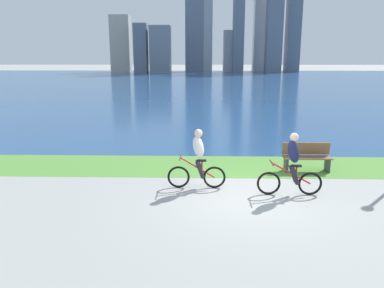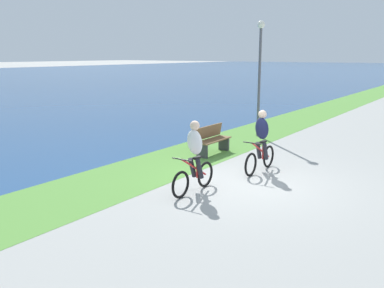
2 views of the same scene
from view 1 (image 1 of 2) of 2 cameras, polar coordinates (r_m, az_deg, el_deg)
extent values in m
plane|color=#9E9E99|center=(9.99, 8.54, -8.01)|extent=(300.00, 300.00, 0.00)
cube|color=#59933D|center=(12.69, 6.98, -3.32)|extent=(120.00, 2.53, 0.01)
cube|color=navy|center=(54.66, 2.78, 9.36)|extent=(300.00, 82.29, 0.00)
torus|color=black|center=(10.52, -2.03, -4.98)|extent=(0.62, 0.06, 0.62)
torus|color=black|center=(10.50, 3.39, -5.02)|extent=(0.62, 0.06, 0.62)
cylinder|color=red|center=(10.41, 0.82, -3.54)|extent=(0.96, 0.04, 0.60)
cylinder|color=red|center=(10.43, 1.50, -3.81)|extent=(0.04, 0.04, 0.46)
cube|color=black|center=(10.36, 1.51, -2.49)|extent=(0.24, 0.10, 0.05)
cylinder|color=black|center=(10.35, -1.78, -2.04)|extent=(0.03, 0.52, 0.03)
ellipsoid|color=white|center=(10.26, 0.97, -0.44)|extent=(0.40, 0.36, 0.65)
sphere|color=beige|center=(10.18, 0.97, 1.64)|extent=(0.22, 0.22, 0.22)
cylinder|color=#26262D|center=(10.33, 1.22, -3.92)|extent=(0.27, 0.11, 0.49)
cylinder|color=#26262D|center=(10.52, 1.23, -3.60)|extent=(0.27, 0.11, 0.49)
torus|color=black|center=(10.20, 11.45, -5.81)|extent=(0.63, 0.06, 0.63)
torus|color=black|center=(10.44, 17.34, -5.71)|extent=(0.63, 0.06, 0.63)
cylinder|color=red|center=(10.22, 14.66, -4.27)|extent=(1.05, 0.04, 0.60)
cylinder|color=red|center=(10.27, 15.39, -4.53)|extent=(0.04, 0.04, 0.46)
cube|color=black|center=(10.20, 15.47, -3.18)|extent=(0.24, 0.10, 0.05)
cylinder|color=black|center=(10.04, 11.88, -2.77)|extent=(0.03, 0.52, 0.03)
ellipsoid|color=#1E234C|center=(10.08, 15.01, -1.11)|extent=(0.40, 0.36, 0.65)
sphere|color=beige|center=(9.99, 15.14, 1.00)|extent=(0.22, 0.22, 0.22)
cylinder|color=#26262D|center=(10.16, 15.23, -4.64)|extent=(0.27, 0.11, 0.49)
cylinder|color=#26262D|center=(10.35, 14.97, -4.31)|extent=(0.27, 0.11, 0.49)
cube|color=brown|center=(12.48, 16.93, -1.96)|extent=(1.50, 0.45, 0.04)
cube|color=brown|center=(12.60, 16.77, -0.63)|extent=(1.50, 0.11, 0.40)
cube|color=#38383D|center=(12.73, 19.68, -2.93)|extent=(0.08, 0.37, 0.45)
cube|color=#38383D|center=(12.38, 13.95, -2.97)|extent=(0.08, 0.37, 0.45)
cube|color=#ADA899|center=(87.62, -10.64, 14.55)|extent=(4.23, 3.40, 12.17)
cube|color=slate|center=(83.93, -7.70, 14.06)|extent=(2.79, 3.02, 10.24)
cube|color=slate|center=(83.37, -4.77, 13.97)|extent=(4.30, 4.46, 9.75)
cube|color=slate|center=(88.40, 0.41, 19.71)|extent=(4.03, 4.35, 27.43)
cube|color=#8C939E|center=(88.12, 2.15, 19.19)|extent=(2.73, 3.81, 25.81)
cube|color=#8C939E|center=(87.11, 6.02, 13.67)|extent=(3.83, 3.38, 9.02)
cube|color=slate|center=(85.83, 7.00, 17.50)|extent=(2.26, 3.81, 20.53)
cube|color=#B7B7BC|center=(91.94, 10.63, 18.98)|extent=(3.89, 3.08, 26.60)
cube|color=slate|center=(86.67, 12.35, 18.46)|extent=(3.22, 3.58, 24.13)
cube|color=slate|center=(90.50, 15.02, 17.07)|extent=(2.81, 3.82, 20.95)
camera|label=2|loc=(9.04, -57.12, 4.24)|focal=39.28mm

